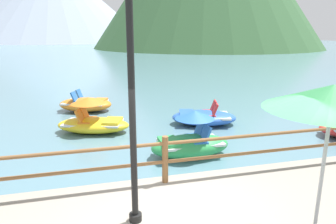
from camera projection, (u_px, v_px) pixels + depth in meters
ground_plane at (98, 57)px, 42.17m from camera, size 200.00×200.00×0.00m
dock_railing at (165, 154)px, 5.89m from camera, size 23.92×0.12×0.95m
lamp_post at (131, 65)px, 4.19m from camera, size 0.28×0.28×4.02m
beach_umbrella at (332, 100)px, 3.82m from camera, size 1.70×1.70×2.24m
pedal_boat_0 at (93, 121)px, 10.24m from camera, size 2.67×1.88×1.21m
pedal_boat_1 at (191, 141)px, 8.24m from camera, size 2.18×1.13×1.27m
pedal_boat_4 at (86, 104)px, 13.09m from camera, size 2.58×2.06×0.88m
pedal_boat_5 at (204, 117)px, 11.16m from camera, size 2.62×1.96×0.84m
distant_peak at (54, 0)px, 113.93m from camera, size 71.34×71.34×30.04m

